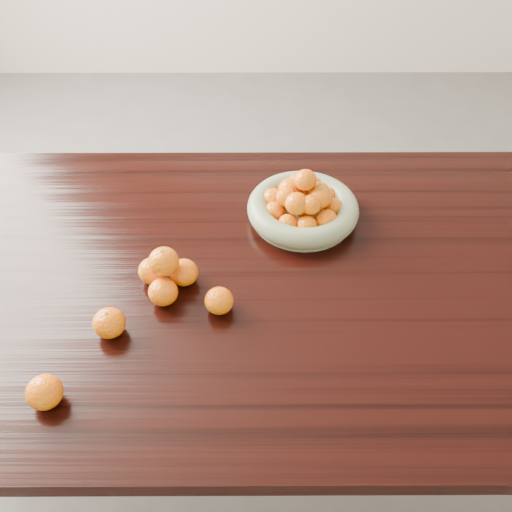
{
  "coord_description": "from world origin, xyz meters",
  "views": [
    {
      "loc": [
        0.02,
        -0.92,
        1.71
      ],
      "look_at": [
        0.02,
        -0.02,
        0.83
      ],
      "focal_mm": 40.0,
      "sensor_mm": 36.0,
      "label": 1
    }
  ],
  "objects_px": {
    "loose_orange_0": "(109,323)",
    "fruit_bowl": "(303,206)",
    "dining_table": "(247,300)",
    "orange_pyramid": "(166,274)"
  },
  "relations": [
    {
      "from": "dining_table",
      "to": "loose_orange_0",
      "type": "bearing_deg",
      "value": -149.32
    },
    {
      "from": "orange_pyramid",
      "to": "loose_orange_0",
      "type": "height_order",
      "value": "orange_pyramid"
    },
    {
      "from": "dining_table",
      "to": "orange_pyramid",
      "type": "bearing_deg",
      "value": -167.36
    },
    {
      "from": "dining_table",
      "to": "fruit_bowl",
      "type": "xyz_separation_m",
      "value": [
        0.14,
        0.2,
        0.13
      ]
    },
    {
      "from": "loose_orange_0",
      "to": "orange_pyramid",
      "type": "bearing_deg",
      "value": 50.67
    },
    {
      "from": "fruit_bowl",
      "to": "loose_orange_0",
      "type": "relative_size",
      "value": 4.15
    },
    {
      "from": "loose_orange_0",
      "to": "fruit_bowl",
      "type": "bearing_deg",
      "value": 40.91
    },
    {
      "from": "dining_table",
      "to": "fruit_bowl",
      "type": "distance_m",
      "value": 0.28
    },
    {
      "from": "dining_table",
      "to": "loose_orange_0",
      "type": "distance_m",
      "value": 0.35
    },
    {
      "from": "fruit_bowl",
      "to": "dining_table",
      "type": "bearing_deg",
      "value": -125.25
    }
  ]
}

